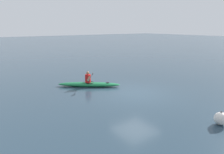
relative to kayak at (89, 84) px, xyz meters
The scene contains 4 objects.
ground_plane 3.36m from the kayak, 117.93° to the left, with size 160.00×160.00×0.00m, color #283D4C.
kayak is the anchor object (origin of this frame).
kayaker 0.46m from the kayak, 37.93° to the right, with size 1.46×1.86×0.75m.
mooring_buoy_channel_marker 8.36m from the kayak, 100.55° to the left, with size 0.53×0.53×0.58m.
Camera 1 is at (8.51, 9.30, 4.00)m, focal length 34.44 mm.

